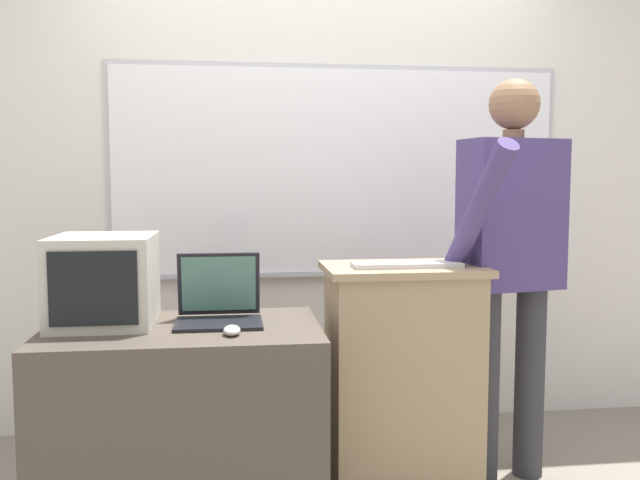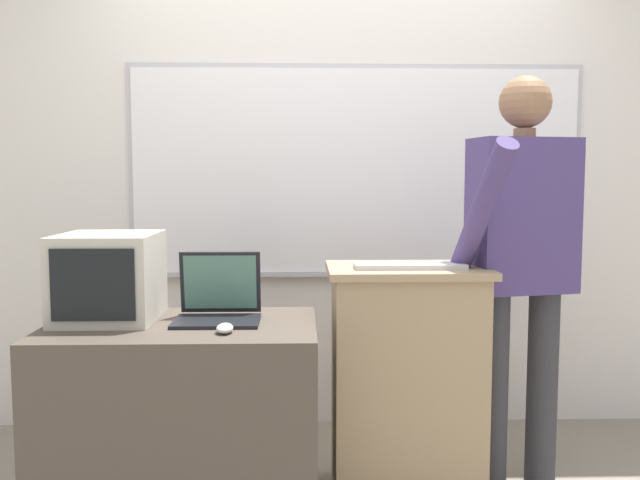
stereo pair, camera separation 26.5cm
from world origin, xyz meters
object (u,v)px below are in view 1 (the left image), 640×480
wireless_keyboard (407,265)px  computer_mouse_by_laptop (232,330)px  lectern_podium (402,378)px  laptop (219,302)px  person_presenter (511,251)px  crt_monitor (104,280)px  side_desk (185,428)px

wireless_keyboard → computer_mouse_by_laptop: 0.80m
lectern_podium → computer_mouse_by_laptop: 0.86m
lectern_podium → wireless_keyboard: wireless_keyboard is taller
laptop → wireless_keyboard: laptop is taller
person_presenter → crt_monitor: bearing=174.1°
person_presenter → crt_monitor: person_presenter is taller
person_presenter → crt_monitor: (-1.67, -0.16, -0.07)m
lectern_podium → side_desk: size_ratio=0.95×
lectern_podium → crt_monitor: crt_monitor is taller
lectern_podium → laptop: size_ratio=2.98×
side_desk → wireless_keyboard: wireless_keyboard is taller
lectern_podium → crt_monitor: size_ratio=2.28×
lectern_podium → wireless_keyboard: size_ratio=2.17×
lectern_podium → person_presenter: bearing=3.8°
side_desk → crt_monitor: crt_monitor is taller
person_presenter → computer_mouse_by_laptop: size_ratio=17.48×
wireless_keyboard → side_desk: bearing=-169.9°
person_presenter → wireless_keyboard: size_ratio=3.92×
lectern_podium → computer_mouse_by_laptop: lectern_podium is taller
computer_mouse_by_laptop → wireless_keyboard: bearing=24.2°
side_desk → computer_mouse_by_laptop: size_ratio=10.15×
crt_monitor → person_presenter: bearing=5.3°
person_presenter → lectern_podium: bearing=172.6°
lectern_podium → laptop: 0.86m
wireless_keyboard → computer_mouse_by_laptop: size_ratio=4.46×
crt_monitor → side_desk: bearing=-17.3°
laptop → computer_mouse_by_laptop: (0.05, -0.24, -0.06)m
lectern_podium → person_presenter: person_presenter is taller
laptop → wireless_keyboard: (0.76, 0.08, 0.12)m
side_desk → computer_mouse_by_laptop: bearing=-41.7°
side_desk → laptop: bearing=29.8°
side_desk → laptop: laptop is taller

